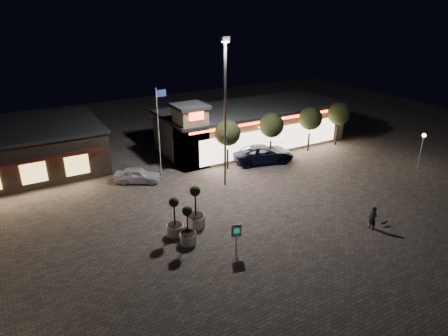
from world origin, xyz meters
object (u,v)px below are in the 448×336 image
pedestrian (373,218)px  valet_sign (236,233)px  planter_mid (188,232)px  white_sedan (138,175)px  pickup_truck (263,154)px  planter_left (175,224)px

pedestrian → valet_sign: bearing=-101.7°
planter_mid → valet_sign: bearing=-47.3°
pedestrian → white_sedan: bearing=-141.5°
pickup_truck → planter_left: planter_left is taller
valet_sign → pickup_truck: bearing=48.9°
pedestrian → valet_sign: 10.04m
planter_left → pickup_truck: bearing=32.2°
pickup_truck → pedestrian: size_ratio=3.62×
white_sedan → planter_mid: size_ratio=1.46×
white_sedan → planter_mid: bearing=-151.1°
pickup_truck → planter_left: size_ratio=2.16×
planter_left → planter_mid: (0.33, -1.38, -0.04)m
pickup_truck → pedestrian: (-0.73, -14.36, -0.01)m
planter_left → pedestrian: bearing=-26.6°
white_sedan → pedestrian: (11.74, -15.79, 0.17)m
white_sedan → planter_left: 9.65m
white_sedan → valet_sign: valet_sign is taller
pickup_truck → pedestrian: 14.38m
valet_sign → planter_left: bearing=124.0°
white_sedan → planter_mid: planter_mid is taller
pickup_truck → planter_mid: bearing=141.6°
pickup_truck → pedestrian: bearing=-168.4°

